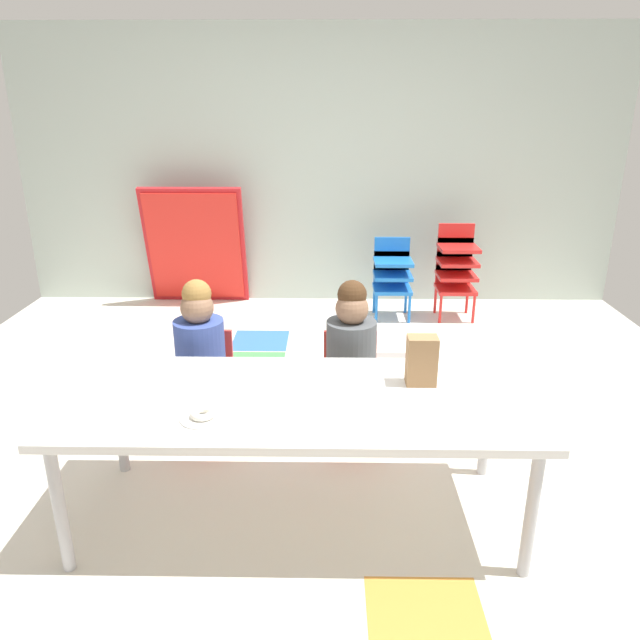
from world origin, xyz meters
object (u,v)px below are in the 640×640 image
kid_chair_blue_stack (392,272)px  donut_powdered_on_plate (203,414)px  craft_table (298,406)px  folded_activity_table (195,247)px  paper_bag_brown (422,361)px  kid_chair_red_stack (456,266)px  paper_plate_near_edge (203,418)px  seated_child_middle_seat (351,349)px  seated_child_near_camera (200,348)px

kid_chair_blue_stack → donut_powdered_on_plate: (-1.03, -2.91, 0.23)m
craft_table → folded_activity_table: size_ratio=1.82×
paper_bag_brown → kid_chair_blue_stack: bearing=87.0°
kid_chair_red_stack → folded_activity_table: (-2.30, 0.33, 0.08)m
paper_bag_brown → paper_plate_near_edge: size_ratio=1.22×
kid_chair_red_stack → donut_powdered_on_plate: bearing=-118.4°
donut_powdered_on_plate → paper_bag_brown: bearing=20.0°
craft_table → paper_plate_near_edge: (-0.36, -0.20, 0.05)m
craft_table → kid_chair_red_stack: (1.21, 2.71, -0.10)m
seated_child_middle_seat → paper_plate_near_edge: (-0.61, -0.83, 0.05)m
kid_chair_blue_stack → kid_chair_red_stack: kid_chair_red_stack is taller
kid_chair_red_stack → paper_bag_brown: 2.68m
seated_child_near_camera → folded_activity_table: folded_activity_table is taller
seated_child_middle_seat → paper_plate_near_edge: size_ratio=5.10×
seated_child_near_camera → folded_activity_table: bearing=102.7°
craft_table → folded_activity_table: (-1.08, 3.04, -0.02)m
kid_chair_blue_stack → paper_bag_brown: paper_bag_brown is taller
craft_table → donut_powdered_on_plate: donut_powdered_on_plate is taller
craft_table → paper_plate_near_edge: 0.41m
craft_table → seated_child_middle_seat: bearing=68.7°
paper_plate_near_edge → donut_powdered_on_plate: bearing=0.0°
folded_activity_table → seated_child_near_camera: bearing=-77.3°
kid_chair_blue_stack → paper_bag_brown: bearing=-93.0°
craft_table → paper_bag_brown: size_ratio=8.98×
kid_chair_red_stack → paper_plate_near_edge: kid_chair_red_stack is taller
craft_table → kid_chair_blue_stack: (0.67, 2.71, -0.16)m
craft_table → paper_bag_brown: paper_bag_brown is taller
kid_chair_blue_stack → kid_chair_red_stack: size_ratio=0.85×
paper_bag_brown → kid_chair_red_stack: bearing=75.3°
seated_child_near_camera → kid_chair_red_stack: (1.76, 2.08, -0.10)m
seated_child_near_camera → donut_powdered_on_plate: size_ratio=9.20×
seated_child_middle_seat → donut_powdered_on_plate: 1.03m
seated_child_middle_seat → paper_plate_near_edge: 1.03m
donut_powdered_on_plate → seated_child_middle_seat: bearing=53.9°
folded_activity_table → donut_powdered_on_plate: size_ratio=10.90×
craft_table → folded_activity_table: 3.23m
paper_bag_brown → craft_table: bearing=-166.4°
seated_child_middle_seat → donut_powdered_on_plate: bearing=-126.1°
kid_chair_red_stack → donut_powdered_on_plate: kid_chair_red_stack is taller
folded_activity_table → paper_plate_near_edge: folded_activity_table is taller
kid_chair_red_stack → craft_table: bearing=-114.1°
craft_table → donut_powdered_on_plate: size_ratio=19.81×
paper_plate_near_edge → donut_powdered_on_plate: (0.00, 0.00, 0.02)m
kid_chair_blue_stack → donut_powdered_on_plate: size_ratio=6.82×
kid_chair_red_stack → paper_bag_brown: bearing=-104.7°
paper_bag_brown → donut_powdered_on_plate: size_ratio=2.21×
craft_table → paper_bag_brown: bearing=13.6°
craft_table → folded_activity_table: folded_activity_table is taller
paper_bag_brown → seated_child_near_camera: bearing=154.9°
kid_chair_blue_stack → paper_bag_brown: 2.60m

